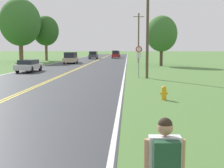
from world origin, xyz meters
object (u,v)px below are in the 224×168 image
hitchhiker_person (165,165)px  car_dark_blue_hatchback_distant (117,54)px  car_silver_sedan_approaching (29,65)px  car_red_van_receding (116,54)px  fire_hydrant (164,93)px  traffic_sign (139,54)px  car_champagne_van_mid_near (71,58)px  car_dark_grey_van_mid_far (93,55)px  tree_left_verge (162,34)px  tree_mid_treeline (46,31)px  tree_right_cluster (20,22)px

hitchhiker_person → car_dark_blue_hatchback_distant: bearing=0.5°
car_silver_sedan_approaching → car_red_van_receding: 43.72m
fire_hydrant → traffic_sign: traffic_sign is taller
hitchhiker_person → car_silver_sedan_approaching: size_ratio=0.36×
car_champagne_van_mid_near → car_dark_grey_van_mid_far: 20.22m
tree_left_verge → car_silver_sedan_approaching: size_ratio=1.47×
tree_left_verge → tree_mid_treeline: size_ratio=0.81×
tree_left_verge → tree_right_cluster: tree_right_cluster is taller
fire_hydrant → traffic_sign: bearing=94.4°
car_champagne_van_mid_near → car_red_van_receding: size_ratio=1.02×
car_red_van_receding → car_dark_blue_hatchback_distant: car_red_van_receding is taller
tree_right_cluster → car_red_van_receding: size_ratio=2.45×
fire_hydrant → tree_mid_treeline: 49.64m
car_red_van_receding → car_champagne_van_mid_near: bearing=-15.8°
traffic_sign → car_dark_grey_van_mid_far: (-8.98, 43.48, -1.22)m
hitchhiker_person → car_champagne_van_mid_near: size_ratio=0.36×
fire_hydrant → tree_right_cluster: bearing=117.9°
tree_left_verge → car_dark_grey_van_mid_far: 29.51m
hitchhiker_person → tree_mid_treeline: 60.21m
tree_left_verge → car_silver_sedan_approaching: (-15.56, -11.59, -3.86)m
fire_hydrant → car_red_van_receding: car_red_van_receding is taller
traffic_sign → tree_mid_treeline: bearing=117.1°
traffic_sign → tree_mid_treeline: (-17.36, 33.86, 3.74)m
car_dark_grey_van_mid_far → tree_mid_treeline: bearing=138.5°
fire_hydrant → tree_right_cluster: size_ratio=0.06×
car_silver_sedan_approaching → car_dark_grey_van_mid_far: (2.81, 37.95, 0.19)m
fire_hydrant → tree_left_verge: size_ratio=0.10×
car_champagne_van_mid_near → car_dark_grey_van_mid_far: car_champagne_van_mid_near is taller
fire_hydrant → car_silver_sedan_approaching: car_silver_sedan_approaching is taller
car_champagne_van_mid_near → car_red_van_receding: bearing=-14.6°
tree_left_verge → tree_right_cluster: size_ratio=0.62×
tree_left_verge → car_dark_blue_hatchback_distant: (-8.02, 41.78, -3.77)m
hitchhiker_person → car_champagne_van_mid_near: bearing=9.9°
traffic_sign → car_champagne_van_mid_near: size_ratio=0.59×
car_red_van_receding → car_dark_blue_hatchback_distant: size_ratio=1.24×
fire_hydrant → car_dark_blue_hatchback_distant: size_ratio=0.19×
traffic_sign → car_dark_grey_van_mid_far: bearing=101.7°
traffic_sign → fire_hydrant: bearing=-85.6°
hitchhiker_person → fire_hydrant: 11.84m
tree_mid_treeline → car_dark_grey_van_mid_far: (8.38, 9.62, -4.96)m
car_silver_sedan_approaching → car_champagne_van_mid_near: bearing=-2.9°
car_silver_sedan_approaching → car_champagne_van_mid_near: 17.83m
tree_left_verge → hitchhiker_person: bearing=-95.8°
traffic_sign → tree_left_verge: 17.71m
tree_left_verge → car_silver_sedan_approaching: bearing=-143.3°
tree_mid_treeline → car_champagne_van_mid_near: tree_mid_treeline is taller
fire_hydrant → car_red_van_receding: size_ratio=0.16×
hitchhiker_person → car_champagne_van_mid_near: (-10.11, 47.02, -0.10)m
tree_left_verge → car_dark_blue_hatchback_distant: bearing=100.9°
tree_mid_treeline → car_dark_grey_van_mid_far: 13.69m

